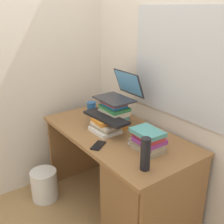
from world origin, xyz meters
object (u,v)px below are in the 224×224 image
object	(u,v)px
keyboard	(106,117)
wastebasket	(44,185)
water_bottle	(145,154)
cell_phone	(98,145)
book_stack_side	(148,140)
computer_mouse	(134,142)
mug	(92,107)
book_stack_tall	(114,113)
laptop	(120,92)
desk	(140,189)
book_stack_keyboard_riser	(105,126)

from	to	relation	value
keyboard	wastebasket	world-z (taller)	keyboard
water_bottle	cell_phone	distance (m)	0.44
book_stack_side	cell_phone	world-z (taller)	book_stack_side
computer_mouse	mug	world-z (taller)	mug
book_stack_tall	wastebasket	xyz separation A→B (m)	(-0.35, -0.53, -0.70)
book_stack_tall	mug	distance (m)	0.40
laptop	computer_mouse	world-z (taller)	laptop
desk	wastebasket	bearing A→B (deg)	-151.38
book_stack_side	water_bottle	bearing A→B (deg)	-46.37
keyboard	wastebasket	bearing A→B (deg)	-139.48
computer_mouse	cell_phone	world-z (taller)	computer_mouse
keyboard	computer_mouse	distance (m)	0.32
computer_mouse	wastebasket	bearing A→B (deg)	-148.18
book_stack_side	mug	distance (m)	0.87
laptop	keyboard	distance (m)	0.25
book_stack_side	computer_mouse	bearing A→B (deg)	-167.12
laptop	cell_phone	bearing A→B (deg)	-58.55
book_stack_tall	book_stack_side	world-z (taller)	book_stack_tall
book_stack_tall	book_stack_side	bearing A→B (deg)	-7.19
desk	laptop	distance (m)	0.77
book_stack_keyboard_riser	water_bottle	bearing A→B (deg)	-10.96
water_bottle	wastebasket	bearing A→B (deg)	-163.86
book_stack_side	cell_phone	xyz separation A→B (m)	(-0.25, -0.25, -0.07)
book_stack_tall	mug	world-z (taller)	book_stack_tall
mug	cell_phone	world-z (taller)	mug
keyboard	computer_mouse	world-z (taller)	keyboard
computer_mouse	cell_phone	distance (m)	0.26
water_bottle	keyboard	bearing A→B (deg)	168.53
keyboard	computer_mouse	xyz separation A→B (m)	(0.30, 0.03, -0.10)
book_stack_tall	laptop	xyz separation A→B (m)	(-0.00, 0.06, 0.16)
keyboard	cell_phone	bearing A→B (deg)	-52.10
mug	water_bottle	bearing A→B (deg)	-14.18
laptop	computer_mouse	xyz separation A→B (m)	(0.36, -0.15, -0.26)
book_stack_keyboard_riser	water_bottle	xyz separation A→B (m)	(0.59, -0.11, 0.05)
book_stack_side	computer_mouse	world-z (taller)	book_stack_side
book_stack_keyboard_riser	book_stack_side	bearing A→B (deg)	8.81
book_stack_tall	cell_phone	distance (m)	0.40
desk	book_stack_tall	xyz separation A→B (m)	(-0.45, 0.09, 0.44)
book_stack_tall	water_bottle	distance (m)	0.69
book_stack_tall	computer_mouse	bearing A→B (deg)	-13.54
water_bottle	book_stack_keyboard_riser	bearing A→B (deg)	169.04
book_stack_tall	mug	size ratio (longest dim) A/B	2.08
cell_phone	book_stack_side	bearing A→B (deg)	13.14
mug	book_stack_tall	bearing A→B (deg)	-3.23
book_stack_side	wastebasket	distance (m)	1.16
water_bottle	laptop	bearing A→B (deg)	154.98
laptop	computer_mouse	distance (m)	0.47
desk	laptop	xyz separation A→B (m)	(-0.45, 0.15, 0.61)
book_stack_keyboard_riser	water_bottle	distance (m)	0.60
book_stack_tall	book_stack_keyboard_riser	size ratio (longest dim) A/B	1.08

